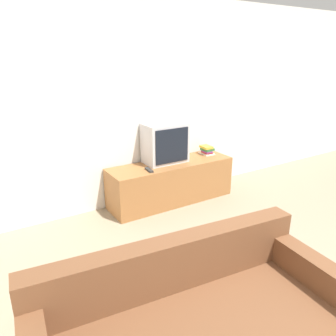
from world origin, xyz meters
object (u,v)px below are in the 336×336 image
Objects in this scene: book_stack at (207,150)px; remote_on_stand at (149,170)px; tv_stand at (171,182)px; television at (165,143)px.

book_stack is 1.06m from remote_on_stand.
television is (-0.04, 0.08, 0.53)m from tv_stand.
book_stack is (0.69, -0.01, -0.20)m from television.
remote_on_stand is at bearing -170.02° from book_stack.
tv_stand is 10.03× the size of remote_on_stand.
television is 0.72m from book_stack.
television is at bearing 178.81° from book_stack.
tv_stand is at bearing -174.26° from book_stack.
tv_stand is at bearing 16.63° from remote_on_stand.
remote_on_stand is (-1.04, -0.18, -0.05)m from book_stack.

